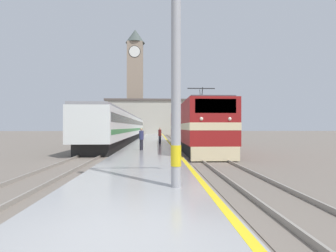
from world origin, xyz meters
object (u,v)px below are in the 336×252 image
at_px(locomotive_train, 192,127).
at_px(catenary_mast, 180,58).
at_px(second_waiting_passenger, 160,135).
at_px(passenger_train, 125,127).
at_px(clock_tower, 135,78).
at_px(person_on_platform, 141,139).

relative_size(locomotive_train, catenary_mast, 2.55).
bearing_deg(second_waiting_passenger, catenary_mast, -89.17).
height_order(passenger_train, clock_tower, clock_tower).
xyz_separation_m(catenary_mast, second_waiting_passenger, (-0.29, 20.21, -2.83)).
bearing_deg(locomotive_train, catenary_mast, -99.17).
distance_m(passenger_train, catenary_mast, 29.92).
bearing_deg(locomotive_train, second_waiting_passenger, 127.06).
height_order(person_on_platform, second_waiting_passenger, second_waiting_passenger).
xyz_separation_m(person_on_platform, second_waiting_passenger, (1.49, 8.05, 0.00)).
relative_size(passenger_train, clock_tower, 1.31).
height_order(catenary_mast, second_waiting_passenger, catenary_mast).
relative_size(catenary_mast, second_waiting_passenger, 4.48).
bearing_deg(locomotive_train, clock_tower, 99.99).
distance_m(locomotive_train, clock_tower, 57.11).
bearing_deg(passenger_train, second_waiting_passenger, -62.80).
bearing_deg(clock_tower, second_waiting_passenger, -82.50).
height_order(locomotive_train, person_on_platform, locomotive_train).
bearing_deg(person_on_platform, clock_tower, 95.04).
xyz_separation_m(locomotive_train, catenary_mast, (-2.64, -16.33, 1.97)).
xyz_separation_m(person_on_platform, clock_tower, (-5.16, 58.57, 15.36)).
distance_m(locomotive_train, person_on_platform, 6.14).
bearing_deg(clock_tower, catenary_mast, -84.39).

